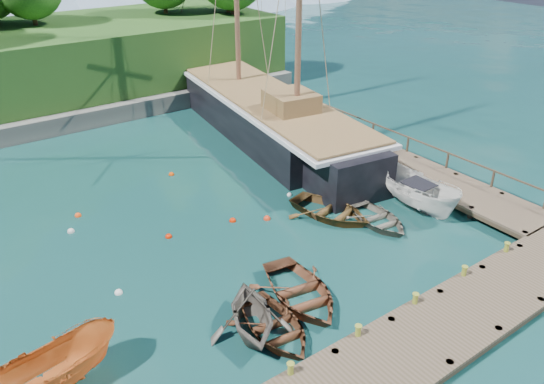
{
  "coord_description": "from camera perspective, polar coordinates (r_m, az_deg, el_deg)",
  "views": [
    {
      "loc": [
        -11.78,
        -14.85,
        13.79
      ],
      "look_at": [
        1.37,
        3.35,
        2.0
      ],
      "focal_mm": 35.0,
      "sensor_mm": 36.0,
      "label": 1
    }
  ],
  "objects": [
    {
      "name": "mooring_buoy_0",
      "position": [
        23.01,
        -16.16,
        -10.41
      ],
      "size": [
        0.33,
        0.33,
        0.33
      ],
      "primitive_type": "sphere",
      "color": "white",
      "rests_on": "ground"
    },
    {
      "name": "rowboat_0",
      "position": [
        20.37,
        0.27,
        -14.89
      ],
      "size": [
        3.23,
        4.23,
        0.82
      ],
      "primitive_type": "imported",
      "rotation": [
        0.0,
        0.0,
        -0.11
      ],
      "color": "#4F2C19",
      "rests_on": "ground"
    },
    {
      "name": "cabin_boat_white",
      "position": [
        29.12,
        15.17,
        -1.62
      ],
      "size": [
        2.37,
        5.51,
        2.08
      ],
      "primitive_type": "imported",
      "rotation": [
        0.0,
        0.0,
        -0.07
      ],
      "color": "silver",
      "rests_on": "ground"
    },
    {
      "name": "rowboat_1",
      "position": [
        20.44,
        -2.19,
        -14.75
      ],
      "size": [
        4.4,
        4.66,
        1.95
      ],
      "primitive_type": "imported",
      "rotation": [
        0.0,
        0.0,
        -0.41
      ],
      "color": "#60594F",
      "rests_on": "ground"
    },
    {
      "name": "rowboat_2",
      "position": [
        21.87,
        3.04,
        -11.43
      ],
      "size": [
        4.0,
        5.07,
        0.95
      ],
      "primitive_type": "imported",
      "rotation": [
        0.0,
        0.0,
        -0.17
      ],
      "color": "brown",
      "rests_on": "ground"
    },
    {
      "name": "mooring_buoy_4",
      "position": [
        29.09,
        -20.12,
        -2.45
      ],
      "size": [
        0.34,
        0.34,
        0.34
      ],
      "primitive_type": "sphere",
      "color": "#F2450F",
      "rests_on": "ground"
    },
    {
      "name": "mooring_buoy_6",
      "position": [
        27.8,
        -20.8,
        -4.05
      ],
      "size": [
        0.35,
        0.35,
        0.35
      ],
      "primitive_type": "sphere",
      "color": "silver",
      "rests_on": "ground"
    },
    {
      "name": "dock_near",
      "position": [
        20.92,
        18.0,
        -13.62
      ],
      "size": [
        20.0,
        3.2,
        1.1
      ],
      "color": "#4B3F2C",
      "rests_on": "ground"
    },
    {
      "name": "schooner",
      "position": [
        37.21,
        -0.71,
        7.98
      ],
      "size": [
        8.6,
        29.67,
        22.18
      ],
      "rotation": [
        0.0,
        0.0,
        -0.14
      ],
      "color": "black",
      "rests_on": "ground"
    },
    {
      "name": "mooring_buoy_7",
      "position": [
        27.05,
        -0.54,
        -2.94
      ],
      "size": [
        0.36,
        0.36,
        0.36
      ],
      "primitive_type": "sphere",
      "color": "red",
      "rests_on": "ground"
    },
    {
      "name": "bollard_4",
      "position": [
        26.0,
        23.58,
        -6.96
      ],
      "size": [
        0.26,
        0.26,
        0.45
      ],
      "primitive_type": "cylinder",
      "color": "olive",
      "rests_on": "ground"
    },
    {
      "name": "bollard_2",
      "position": [
        21.79,
        14.89,
        -12.68
      ],
      "size": [
        0.26,
        0.26,
        0.45
      ],
      "primitive_type": "cylinder",
      "color": "olive",
      "rests_on": "ground"
    },
    {
      "name": "rowboat_3",
      "position": [
        27.2,
        11.24,
        -3.34
      ],
      "size": [
        3.08,
        4.05,
        0.78
      ],
      "primitive_type": "imported",
      "rotation": [
        0.0,
        0.0,
        -0.1
      ],
      "color": "#605C50",
      "rests_on": "ground"
    },
    {
      "name": "mooring_buoy_2",
      "position": [
        26.95,
        -4.25,
        -3.15
      ],
      "size": [
        0.34,
        0.34,
        0.34
      ],
      "primitive_type": "sphere",
      "color": "red",
      "rests_on": "ground"
    },
    {
      "name": "mooring_buoy_3",
      "position": [
        29.32,
        1.88,
        -0.36
      ],
      "size": [
        0.28,
        0.28,
        0.28
      ],
      "primitive_type": "sphere",
      "color": "white",
      "rests_on": "ground"
    },
    {
      "name": "ground",
      "position": [
        23.43,
        2.11,
        -8.36
      ],
      "size": [
        160.0,
        160.0,
        0.0
      ],
      "primitive_type": "plane",
      "color": "#103731",
      "rests_on": "ground"
    },
    {
      "name": "bollard_1",
      "position": [
        20.03,
        9.07,
        -16.24
      ],
      "size": [
        0.26,
        0.26,
        0.45
      ],
      "primitive_type": "cylinder",
      "color": "olive",
      "rests_on": "ground"
    },
    {
      "name": "mooring_buoy_5",
      "position": [
        32.19,
        -10.76,
        1.82
      ],
      "size": [
        0.32,
        0.32,
        0.32
      ],
      "primitive_type": "sphere",
      "color": "#E23F01",
      "rests_on": "ground"
    },
    {
      "name": "rowboat_4",
      "position": [
        27.46,
        6.27,
        -2.62
      ],
      "size": [
        4.25,
        5.15,
        0.93
      ],
      "primitive_type": "imported",
      "rotation": [
        0.0,
        0.0,
        0.26
      ],
      "color": "brown",
      "rests_on": "ground"
    },
    {
      "name": "dock_east",
      "position": [
        34.6,
        10.15,
        4.55
      ],
      "size": [
        3.2,
        24.0,
        1.1
      ],
      "color": "#4B3F2C",
      "rests_on": "ground"
    },
    {
      "name": "bollard_3",
      "position": [
        23.8,
        19.66,
        -9.6
      ],
      "size": [
        0.26,
        0.26,
        0.45
      ],
      "primitive_type": "cylinder",
      "color": "olive",
      "rests_on": "ground"
    },
    {
      "name": "mooring_buoy_1",
      "position": [
        26.08,
        -11.05,
        -4.79
      ],
      "size": [
        0.33,
        0.33,
        0.33
      ],
      "primitive_type": "sphere",
      "color": "red",
      "rests_on": "ground"
    }
  ]
}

